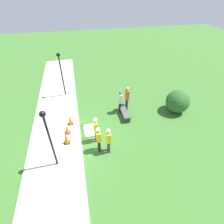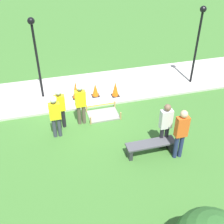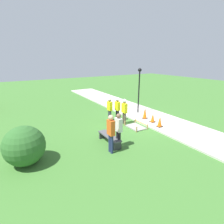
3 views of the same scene
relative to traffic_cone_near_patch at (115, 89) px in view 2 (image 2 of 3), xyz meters
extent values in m
plane|color=#3D702D|center=(1.76, 0.56, -0.44)|extent=(60.00, 60.00, 0.00)
cube|color=#BCB7AD|center=(1.76, -0.98, -0.39)|extent=(28.00, 3.07, 0.10)
cube|color=gray|center=(0.86, 1.23, -0.41)|extent=(1.22, 0.87, 0.06)
cube|color=tan|center=(0.25, 0.80, -0.27)|extent=(0.05, 0.05, 0.33)
cube|color=tan|center=(1.47, 0.80, -0.27)|extent=(0.05, 0.05, 0.33)
cube|color=tan|center=(0.25, 1.67, -0.27)|extent=(0.05, 0.05, 0.33)
cube|color=tan|center=(1.47, 1.67, -0.27)|extent=(0.05, 0.05, 0.33)
cube|color=yellow|center=(0.86, 0.80, -0.19)|extent=(1.22, 0.00, 0.04)
cube|color=black|center=(0.00, 0.00, -0.32)|extent=(0.34, 0.34, 0.02)
cone|color=orange|center=(0.00, 0.00, 0.02)|extent=(0.29, 0.29, 0.66)
cube|color=black|center=(0.86, -0.22, -0.32)|extent=(0.34, 0.34, 0.02)
cone|color=orange|center=(0.86, -0.22, -0.03)|extent=(0.29, 0.29, 0.57)
cube|color=black|center=(1.72, -0.27, -0.32)|extent=(0.34, 0.34, 0.02)
cone|color=orange|center=(1.72, -0.27, 0.08)|extent=(0.29, 0.29, 0.78)
cube|color=#2D2D33|center=(-0.92, 3.82, -0.24)|extent=(0.12, 0.40, 0.39)
cube|color=#2D2D33|center=(0.59, 3.82, -0.24)|extent=(0.12, 0.40, 0.39)
cube|color=#4C4C51|center=(-0.17, 3.82, -0.01)|extent=(1.71, 0.44, 0.06)
cylinder|color=#383D47|center=(2.70, 2.06, -0.04)|extent=(0.14, 0.14, 0.80)
cylinder|color=#383D47|center=(2.88, 2.06, -0.04)|extent=(0.14, 0.14, 0.80)
cube|color=yellow|center=(2.79, 2.06, 0.68)|extent=(0.40, 0.22, 0.63)
sphere|color=brown|center=(2.79, 2.06, 1.10)|extent=(0.22, 0.22, 0.22)
sphere|color=white|center=(2.79, 2.06, 1.16)|extent=(0.25, 0.25, 0.25)
cylinder|color=black|center=(2.48, 1.55, -0.04)|extent=(0.14, 0.14, 0.78)
cylinder|color=black|center=(2.66, 1.55, -0.04)|extent=(0.14, 0.14, 0.78)
cube|color=yellow|center=(2.57, 1.55, 0.66)|extent=(0.40, 0.22, 0.62)
sphere|color=brown|center=(2.57, 1.55, 1.08)|extent=(0.21, 0.21, 0.21)
sphere|color=white|center=(2.57, 1.55, 1.13)|extent=(0.24, 0.24, 0.24)
cylinder|color=brown|center=(1.70, 1.51, -0.03)|extent=(0.14, 0.14, 0.81)
cylinder|color=brown|center=(1.88, 1.51, -0.03)|extent=(0.14, 0.14, 0.81)
cube|color=yellow|center=(1.79, 1.51, 0.69)|extent=(0.40, 0.22, 0.64)
sphere|color=brown|center=(1.79, 1.51, 1.12)|extent=(0.22, 0.22, 0.22)
sphere|color=white|center=(1.79, 1.51, 1.18)|extent=(0.25, 0.25, 0.25)
cylinder|color=navy|center=(-1.07, 4.22, 0.02)|extent=(0.14, 0.14, 0.91)
cylinder|color=navy|center=(-0.89, 4.22, 0.02)|extent=(0.14, 0.14, 0.91)
cube|color=#E55B1E|center=(-0.98, 4.22, 0.83)|extent=(0.40, 0.22, 0.72)
sphere|color=tan|center=(-0.98, 4.22, 1.32)|extent=(0.25, 0.25, 0.25)
cylinder|color=black|center=(-0.81, 3.63, -0.01)|extent=(0.14, 0.14, 0.86)
cylinder|color=black|center=(-0.63, 3.63, -0.01)|extent=(0.14, 0.14, 0.86)
cube|color=silver|center=(-0.72, 3.63, 0.76)|extent=(0.40, 0.22, 0.68)
sphere|color=brown|center=(-0.72, 3.63, 1.22)|extent=(0.23, 0.23, 0.23)
cylinder|color=black|center=(3.14, -0.80, 1.29)|extent=(0.10, 0.10, 3.25)
sphere|color=black|center=(3.14, -0.80, 3.02)|extent=(0.28, 0.28, 0.28)
cylinder|color=black|center=(-3.90, -0.31, 1.33)|extent=(0.10, 0.10, 3.34)
sphere|color=black|center=(-3.90, -0.31, 3.10)|extent=(0.28, 0.28, 0.28)
camera|label=1|loc=(9.38, 0.79, 7.49)|focal=28.00mm
camera|label=2|loc=(2.98, 10.39, 6.21)|focal=45.00mm
camera|label=3|loc=(-7.33, 8.03, 3.87)|focal=28.00mm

